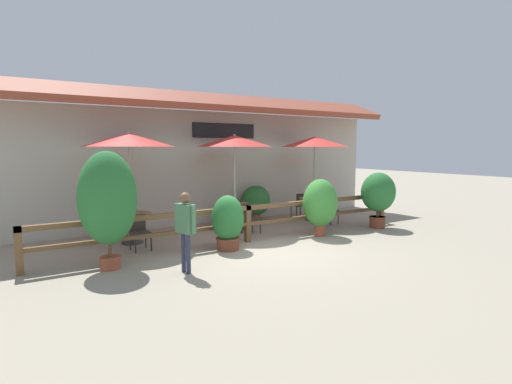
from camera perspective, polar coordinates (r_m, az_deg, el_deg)
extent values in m
plane|color=#9E937F|center=(9.65, 2.05, -8.34)|extent=(60.00, 60.00, 0.00)
cube|color=#BCB7A8|center=(13.03, -8.42, 3.44)|extent=(14.00, 0.40, 3.60)
cube|color=brown|center=(12.60, -7.53, 12.81)|extent=(14.28, 1.48, 0.70)
cube|color=black|center=(13.21, -4.55, 8.74)|extent=(2.24, 0.04, 0.47)
cube|color=brown|center=(10.34, -1.22, -2.29)|extent=(10.40, 0.14, 0.11)
cube|color=brown|center=(10.41, -1.21, -4.57)|extent=(10.40, 0.10, 0.09)
cube|color=brown|center=(8.97, -30.78, -7.26)|extent=(0.14, 0.14, 0.95)
cube|color=brown|center=(10.41, -1.21, -4.57)|extent=(0.14, 0.14, 0.95)
cube|color=brown|center=(13.74, 17.44, -2.19)|extent=(0.14, 0.14, 0.95)
cylinder|color=#B7B2A8|center=(10.63, -17.45, -0.35)|extent=(0.06, 0.06, 2.52)
cone|color=red|center=(10.56, -17.70, 7.12)|extent=(2.27, 2.27, 0.34)
sphere|color=#B2ADA3|center=(10.57, -17.73, 8.04)|extent=(0.07, 0.07, 0.07)
cylinder|color=olive|center=(10.70, -17.36, -3.11)|extent=(1.01, 1.01, 0.05)
cylinder|color=#333333|center=(10.77, -17.29, -5.13)|extent=(0.07, 0.07, 0.72)
cylinder|color=#333333|center=(10.84, -17.23, -6.91)|extent=(0.55, 0.55, 0.03)
cube|color=#332D28|center=(9.94, -16.19, -5.64)|extent=(0.44, 0.44, 0.05)
cube|color=#332D28|center=(10.07, -16.58, -4.19)|extent=(0.40, 0.06, 0.40)
cylinder|color=#2D2D2D|center=(9.75, -16.84, -7.25)|extent=(0.04, 0.04, 0.40)
cylinder|color=#2D2D2D|center=(9.87, -14.74, -7.02)|extent=(0.04, 0.04, 0.40)
cylinder|color=#2D2D2D|center=(10.10, -17.53, -6.80)|extent=(0.04, 0.04, 0.40)
cylinder|color=#2D2D2D|center=(10.22, -15.49, -6.58)|extent=(0.04, 0.04, 0.40)
cube|color=#332D28|center=(11.58, -18.19, -4.02)|extent=(0.43, 0.43, 0.05)
cube|color=#332D28|center=(11.36, -17.97, -3.05)|extent=(0.40, 0.05, 0.40)
cylinder|color=#2D2D2D|center=(11.85, -17.51, -4.87)|extent=(0.04, 0.04, 0.40)
cylinder|color=#2D2D2D|center=(11.75, -19.30, -5.03)|extent=(0.04, 0.04, 0.40)
cylinder|color=#2D2D2D|center=(11.49, -16.98, -5.20)|extent=(0.04, 0.04, 0.40)
cylinder|color=#2D2D2D|center=(11.39, -18.82, -5.36)|extent=(0.04, 0.04, 0.40)
cylinder|color=#B7B2A8|center=(11.93, -3.06, 0.64)|extent=(0.06, 0.06, 2.52)
cone|color=red|center=(11.87, -3.10, 7.29)|extent=(2.27, 2.27, 0.34)
sphere|color=#B2ADA3|center=(11.87, -3.10, 8.11)|extent=(0.07, 0.07, 0.07)
cylinder|color=olive|center=(11.99, -3.04, -1.83)|extent=(1.01, 1.01, 0.05)
cylinder|color=#333333|center=(12.05, -3.03, -3.64)|extent=(0.07, 0.07, 0.72)
cylinder|color=#333333|center=(12.11, -3.02, -5.24)|extent=(0.55, 0.55, 0.03)
cube|color=#332D28|center=(11.38, -0.71, -3.87)|extent=(0.47, 0.47, 0.05)
cube|color=#332D28|center=(11.49, -1.30, -2.63)|extent=(0.40, 0.08, 0.40)
cylinder|color=#2D2D2D|center=(11.16, -0.87, -5.25)|extent=(0.04, 0.04, 0.40)
cylinder|color=#2D2D2D|center=(11.40, 0.64, -5.01)|extent=(0.04, 0.04, 0.40)
cylinder|color=#2D2D2D|center=(11.46, -2.05, -4.95)|extent=(0.04, 0.04, 0.40)
cylinder|color=#2D2D2D|center=(11.69, -0.56, -4.73)|extent=(0.04, 0.04, 0.40)
cube|color=#332D28|center=(12.76, -4.65, -2.77)|extent=(0.43, 0.43, 0.05)
cube|color=#332D28|center=(12.57, -4.24, -1.88)|extent=(0.40, 0.04, 0.40)
cylinder|color=#2D2D2D|center=(13.06, -4.30, -3.57)|extent=(0.04, 0.04, 0.40)
cylinder|color=#2D2D2D|center=(12.88, -5.79, -3.72)|extent=(0.04, 0.04, 0.40)
cylinder|color=#2D2D2D|center=(12.73, -3.47, -3.82)|extent=(0.04, 0.04, 0.40)
cylinder|color=#2D2D2D|center=(12.55, -4.98, -3.98)|extent=(0.04, 0.04, 0.40)
cylinder|color=#B7B2A8|center=(13.53, 8.30, 1.26)|extent=(0.06, 0.06, 2.52)
cone|color=red|center=(13.48, 8.39, 7.12)|extent=(2.27, 2.27, 0.34)
sphere|color=#B2ADA3|center=(13.48, 8.41, 7.84)|extent=(0.07, 0.07, 0.07)
cylinder|color=olive|center=(13.58, 8.26, -0.92)|extent=(1.01, 1.01, 0.05)
cylinder|color=#333333|center=(13.64, 8.24, -2.52)|extent=(0.07, 0.07, 0.72)
cylinder|color=#333333|center=(13.69, 8.22, -3.94)|extent=(0.55, 0.55, 0.03)
cube|color=#332D28|center=(13.04, 10.51, -2.66)|extent=(0.49, 0.49, 0.05)
cube|color=#332D28|center=(13.13, 9.88, -1.60)|extent=(0.40, 0.10, 0.40)
cylinder|color=#2D2D2D|center=(12.82, 10.65, -3.85)|extent=(0.04, 0.04, 0.40)
cylinder|color=#2D2D2D|center=(13.12, 11.66, -3.64)|extent=(0.04, 0.04, 0.40)
cylinder|color=#2D2D2D|center=(13.05, 9.32, -3.64)|extent=(0.04, 0.04, 0.40)
cylinder|color=#2D2D2D|center=(13.34, 10.34, -3.44)|extent=(0.04, 0.04, 0.40)
cube|color=#332D28|center=(14.22, 6.10, -1.85)|extent=(0.47, 0.47, 0.05)
cube|color=#332D28|center=(14.03, 6.51, -1.04)|extent=(0.40, 0.09, 0.40)
cylinder|color=#2D2D2D|center=(14.51, 6.34, -2.59)|extent=(0.04, 0.04, 0.40)
cylinder|color=#2D2D2D|center=(14.32, 5.04, -2.69)|extent=(0.04, 0.04, 0.40)
cylinder|color=#2D2D2D|center=(14.19, 7.14, -2.80)|extent=(0.04, 0.04, 0.40)
cylinder|color=#2D2D2D|center=(13.99, 5.82, -2.91)|extent=(0.04, 0.04, 0.40)
cylinder|color=#9E4C33|center=(8.73, -20.09, -9.47)|extent=(0.39, 0.39, 0.25)
cylinder|color=#9E4C33|center=(8.70, -20.12, -8.79)|extent=(0.43, 0.43, 0.04)
cylinder|color=brown|center=(8.63, -20.20, -6.85)|extent=(0.07, 0.07, 0.56)
ellipsoid|color=#287033|center=(8.47, -20.43, -0.82)|extent=(1.15, 1.03, 1.88)
cylinder|color=brown|center=(9.71, -4.03, -7.36)|extent=(0.54, 0.54, 0.30)
cylinder|color=brown|center=(9.69, -4.03, -6.62)|extent=(0.59, 0.59, 0.04)
ellipsoid|color=#287033|center=(9.59, -4.06, -3.77)|extent=(0.79, 0.72, 1.11)
cylinder|color=#9E4C33|center=(11.29, 9.09, -5.29)|extent=(0.30, 0.30, 0.37)
cylinder|color=#9E4C33|center=(11.26, 9.10, -4.48)|extent=(0.33, 0.33, 0.04)
ellipsoid|color=#3D8E38|center=(11.17, 9.16, -1.54)|extent=(1.00, 0.90, 1.32)
cylinder|color=brown|center=(12.81, 16.94, -4.14)|extent=(0.46, 0.46, 0.35)
cylinder|color=brown|center=(12.78, 16.96, -3.45)|extent=(0.50, 0.50, 0.04)
cylinder|color=brown|center=(12.75, 16.99, -2.58)|extent=(0.08, 0.08, 0.36)
ellipsoid|color=#287033|center=(12.68, 17.07, 0.00)|extent=(1.09, 0.98, 1.19)
cylinder|color=#9E4C33|center=(13.52, 0.01, -3.53)|extent=(0.29, 0.29, 0.26)
cylinder|color=#9E4C33|center=(13.50, 0.01, -3.07)|extent=(0.31, 0.31, 0.04)
ellipsoid|color=#287033|center=(13.43, 0.01, -1.21)|extent=(0.98, 0.89, 1.00)
cylinder|color=#2D334C|center=(8.07, -10.31, -8.46)|extent=(0.09, 0.09, 0.80)
cylinder|color=#2D334C|center=(7.94, -9.63, -8.68)|extent=(0.09, 0.09, 0.80)
cube|color=#4C7F56|center=(7.86, -10.07, -3.75)|extent=(0.29, 0.47, 0.57)
cylinder|color=#4C7F56|center=(8.06, -11.10, -3.52)|extent=(0.07, 0.07, 0.54)
cylinder|color=#4C7F56|center=(7.66, -8.98, -3.98)|extent=(0.07, 0.07, 0.54)
sphere|color=brown|center=(7.80, -10.12, -0.83)|extent=(0.22, 0.22, 0.22)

